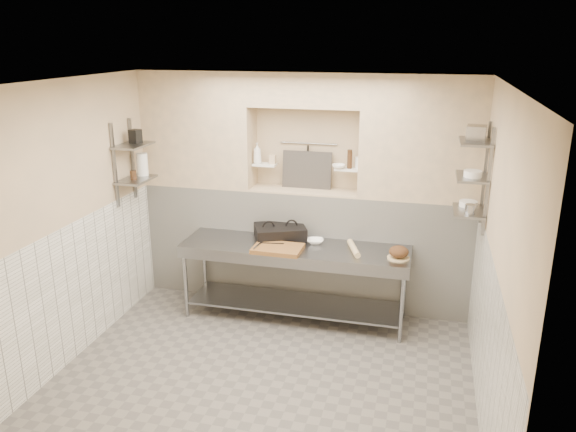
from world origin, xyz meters
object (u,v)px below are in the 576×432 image
(bowl_alcove, at_px, (339,166))
(jug_left, at_px, (142,164))
(rolling_pin, at_px, (354,248))
(bottle_soap, at_px, (257,153))
(panini_press, at_px, (280,232))
(cutting_board, at_px, (278,249))
(bread_loaf, at_px, (399,252))
(mixing_bowl, at_px, (315,241))
(prep_table, at_px, (294,267))

(bowl_alcove, xyz_separation_m, jug_left, (-2.25, -0.48, 0.01))
(rolling_pin, distance_m, bottle_soap, 1.64)
(panini_press, xyz_separation_m, cutting_board, (0.08, -0.39, -0.05))
(panini_press, bearing_deg, bread_loaf, -35.57)
(mixing_bowl, bearing_deg, rolling_pin, -17.88)
(cutting_board, relative_size, bread_loaf, 2.56)
(bottle_soap, relative_size, bowl_alcove, 1.65)
(prep_table, height_order, jug_left, jug_left)
(cutting_board, xyz_separation_m, bottle_soap, (-0.44, 0.72, 0.91))
(panini_press, relative_size, bowl_alcove, 4.55)
(rolling_pin, xyz_separation_m, bread_loaf, (0.50, -0.10, 0.04))
(mixing_bowl, relative_size, jug_left, 0.73)
(mixing_bowl, relative_size, rolling_pin, 0.43)
(prep_table, relative_size, cutting_board, 4.82)
(cutting_board, bearing_deg, prep_table, 49.28)
(rolling_pin, bearing_deg, jug_left, 179.50)
(cutting_board, height_order, jug_left, jug_left)
(panini_press, xyz_separation_m, bottle_soap, (-0.37, 0.33, 0.86))
(prep_table, xyz_separation_m, bottle_soap, (-0.59, 0.54, 1.20))
(mixing_bowl, xyz_separation_m, rolling_pin, (0.46, -0.15, 0.01))
(rolling_pin, bearing_deg, bottle_soap, 157.33)
(prep_table, relative_size, rolling_pin, 5.90)
(prep_table, xyz_separation_m, bowl_alcove, (0.40, 0.52, 1.09))
(rolling_pin, bearing_deg, panini_press, 167.64)
(bowl_alcove, bearing_deg, cutting_board, -128.27)
(bottle_soap, distance_m, jug_left, 1.36)
(jug_left, bearing_deg, prep_table, -1.16)
(jug_left, bearing_deg, bowl_alcove, 12.15)
(bottle_soap, bearing_deg, mixing_bowl, -25.31)
(bread_loaf, bearing_deg, prep_table, 176.07)
(bowl_alcove, distance_m, jug_left, 2.30)
(cutting_board, distance_m, bottle_soap, 1.24)
(prep_table, bearing_deg, mixing_bowl, 38.70)
(prep_table, xyz_separation_m, bread_loaf, (1.17, -0.08, 0.33))
(panini_press, distance_m, bowl_alcove, 1.03)
(cutting_board, bearing_deg, bread_loaf, 4.11)
(bottle_soap, bearing_deg, prep_table, -42.47)
(panini_press, relative_size, cutting_board, 1.29)
(mixing_bowl, bearing_deg, bowl_alcove, 61.59)
(jug_left, bearing_deg, cutting_board, -7.12)
(mixing_bowl, distance_m, jug_left, 2.22)
(mixing_bowl, distance_m, bowl_alcove, 0.91)
(cutting_board, height_order, bowl_alcove, bowl_alcove)
(mixing_bowl, bearing_deg, bread_loaf, -14.32)
(bowl_alcove, bearing_deg, jug_left, -167.85)
(bowl_alcove, bearing_deg, rolling_pin, -61.81)
(rolling_pin, bearing_deg, bowl_alcove, 118.19)
(prep_table, relative_size, mixing_bowl, 13.67)
(panini_press, height_order, bread_loaf, panini_press)
(cutting_board, height_order, mixing_bowl, cutting_board)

